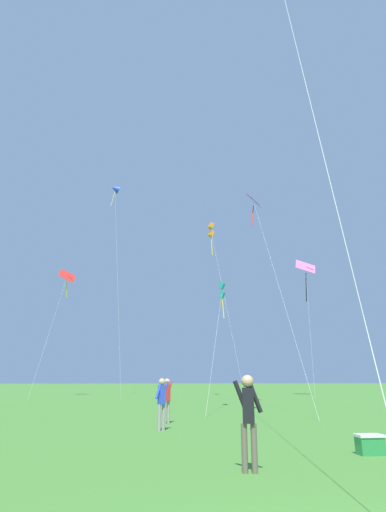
{
  "coord_description": "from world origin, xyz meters",
  "views": [
    {
      "loc": [
        -1.97,
        -3.54,
        1.64
      ],
      "look_at": [
        1.97,
        32.78,
        11.95
      ],
      "focal_mm": 30.79,
      "sensor_mm": 36.0,
      "label": 1
    }
  ],
  "objects_px": {
    "kite_teal_box": "(222,292)",
    "person_far_back": "(248,413)",
    "kite_pink_low": "(306,275)",
    "person_in_blue_jacket": "(162,399)",
    "kite_blue_delta": "(115,189)",
    "person_in_red_shirt": "(167,396)",
    "kite_purple_streamer": "(254,208)",
    "kite_red_high": "(66,281)",
    "kite_orange_box": "(211,231)",
    "picnic_cooler": "(370,444)"
  },
  "relations": [
    {
      "from": "kite_pink_low",
      "to": "picnic_cooler",
      "type": "distance_m",
      "value": 39.17
    },
    {
      "from": "kite_pink_low",
      "to": "person_in_red_shirt",
      "type": "relative_size",
      "value": 8.72
    },
    {
      "from": "kite_orange_box",
      "to": "person_in_red_shirt",
      "type": "xyz_separation_m",
      "value": [
        -5.72,
        -25.33,
        -15.73
      ]
    },
    {
      "from": "person_in_red_shirt",
      "to": "picnic_cooler",
      "type": "xyz_separation_m",
      "value": [
        4.21,
        -7.84,
        -0.78
      ]
    },
    {
      "from": "kite_pink_low",
      "to": "person_far_back",
      "type": "height_order",
      "value": "kite_pink_low"
    },
    {
      "from": "person_in_blue_jacket",
      "to": "person_in_red_shirt",
      "type": "xyz_separation_m",
      "value": [
        0.3,
        2.45,
        -0.0
      ]
    },
    {
      "from": "person_far_back",
      "to": "kite_red_high",
      "type": "bearing_deg",
      "value": 105.18
    },
    {
      "from": "kite_purple_streamer",
      "to": "person_in_red_shirt",
      "type": "distance_m",
      "value": 18.63
    },
    {
      "from": "person_in_blue_jacket",
      "to": "kite_pink_low",
      "type": "bearing_deg",
      "value": 60.53
    },
    {
      "from": "kite_orange_box",
      "to": "person_in_blue_jacket",
      "type": "height_order",
      "value": "kite_orange_box"
    },
    {
      "from": "person_in_red_shirt",
      "to": "kite_blue_delta",
      "type": "bearing_deg",
      "value": 99.41
    },
    {
      "from": "kite_blue_delta",
      "to": "kite_teal_box",
      "type": "relative_size",
      "value": 3.07
    },
    {
      "from": "person_in_red_shirt",
      "to": "kite_teal_box",
      "type": "bearing_deg",
      "value": 66.97
    },
    {
      "from": "kite_blue_delta",
      "to": "person_in_red_shirt",
      "type": "relative_size",
      "value": 14.04
    },
    {
      "from": "kite_teal_box",
      "to": "person_far_back",
      "type": "height_order",
      "value": "kite_teal_box"
    },
    {
      "from": "kite_red_high",
      "to": "person_in_blue_jacket",
      "type": "height_order",
      "value": "kite_red_high"
    },
    {
      "from": "kite_teal_box",
      "to": "picnic_cooler",
      "type": "distance_m",
      "value": 18.27
    },
    {
      "from": "person_in_blue_jacket",
      "to": "picnic_cooler",
      "type": "xyz_separation_m",
      "value": [
        4.52,
        -5.39,
        -0.79
      ]
    },
    {
      "from": "kite_pink_low",
      "to": "kite_blue_delta",
      "type": "bearing_deg",
      "value": 174.11
    },
    {
      "from": "kite_orange_box",
      "to": "kite_purple_streamer",
      "type": "relative_size",
      "value": 1.15
    },
    {
      "from": "kite_red_high",
      "to": "person_in_red_shirt",
      "type": "xyz_separation_m",
      "value": [
        9.54,
        -29.45,
        -10.93
      ]
    },
    {
      "from": "kite_pink_low",
      "to": "person_in_blue_jacket",
      "type": "bearing_deg",
      "value": -119.47
    },
    {
      "from": "kite_teal_box",
      "to": "person_in_blue_jacket",
      "type": "xyz_separation_m",
      "value": [
        -4.18,
        -11.57,
        -6.01
      ]
    },
    {
      "from": "kite_teal_box",
      "to": "person_far_back",
      "type": "relative_size",
      "value": 4.45
    },
    {
      "from": "kite_blue_delta",
      "to": "person_in_blue_jacket",
      "type": "height_order",
      "value": "kite_blue_delta"
    },
    {
      "from": "person_far_back",
      "to": "picnic_cooler",
      "type": "distance_m",
      "value": 3.69
    },
    {
      "from": "kite_pink_low",
      "to": "kite_red_high",
      "type": "relative_size",
      "value": 1.09
    },
    {
      "from": "kite_blue_delta",
      "to": "person_in_red_shirt",
      "type": "distance_m",
      "value": 36.98
    },
    {
      "from": "kite_pink_low",
      "to": "picnic_cooler",
      "type": "bearing_deg",
      "value": -109.25
    },
    {
      "from": "kite_teal_box",
      "to": "kite_purple_streamer",
      "type": "bearing_deg",
      "value": 39.21
    },
    {
      "from": "kite_teal_box",
      "to": "person_far_back",
      "type": "bearing_deg",
      "value": -98.66
    },
    {
      "from": "picnic_cooler",
      "to": "person_far_back",
      "type": "bearing_deg",
      "value": -152.1
    },
    {
      "from": "kite_red_high",
      "to": "kite_purple_streamer",
      "type": "relative_size",
      "value": 0.87
    },
    {
      "from": "kite_orange_box",
      "to": "person_far_back",
      "type": "distance_m",
      "value": 38.51
    },
    {
      "from": "kite_orange_box",
      "to": "kite_teal_box",
      "type": "relative_size",
      "value": 2.31
    },
    {
      "from": "kite_pink_low",
      "to": "person_in_red_shirt",
      "type": "distance_m",
      "value": 33.89
    },
    {
      "from": "kite_red_high",
      "to": "kite_purple_streamer",
      "type": "xyz_separation_m",
      "value": [
        16.4,
        -17.89,
        1.97
      ]
    },
    {
      "from": "kite_purple_streamer",
      "to": "kite_teal_box",
      "type": "xyz_separation_m",
      "value": [
        -2.99,
        -2.44,
        -6.89
      ]
    },
    {
      "from": "kite_red_high",
      "to": "kite_blue_delta",
      "type": "distance_m",
      "value": 11.92
    },
    {
      "from": "picnic_cooler",
      "to": "kite_purple_streamer",
      "type": "bearing_deg",
      "value": 82.21
    },
    {
      "from": "kite_pink_low",
      "to": "person_far_back",
      "type": "xyz_separation_m",
      "value": [
        -15.41,
        -36.72,
        -11.72
      ]
    },
    {
      "from": "kite_teal_box",
      "to": "picnic_cooler",
      "type": "relative_size",
      "value": 12.78
    },
    {
      "from": "kite_pink_low",
      "to": "kite_purple_streamer",
      "type": "relative_size",
      "value": 0.95
    },
    {
      "from": "kite_pink_low",
      "to": "kite_purple_streamer",
      "type": "xyz_separation_m",
      "value": [
        -9.59,
        -15.64,
        1.16
      ]
    },
    {
      "from": "kite_blue_delta",
      "to": "person_in_blue_jacket",
      "type": "bearing_deg",
      "value": -81.83
    },
    {
      "from": "person_in_red_shirt",
      "to": "picnic_cooler",
      "type": "relative_size",
      "value": 2.79
    },
    {
      "from": "kite_teal_box",
      "to": "person_in_red_shirt",
      "type": "bearing_deg",
      "value": -113.03
    },
    {
      "from": "kite_teal_box",
      "to": "person_far_back",
      "type": "distance_m",
      "value": 19.78
    },
    {
      "from": "kite_purple_streamer",
      "to": "person_in_blue_jacket",
      "type": "bearing_deg",
      "value": -117.1
    },
    {
      "from": "kite_teal_box",
      "to": "person_in_red_shirt",
      "type": "relative_size",
      "value": 4.57
    }
  ]
}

